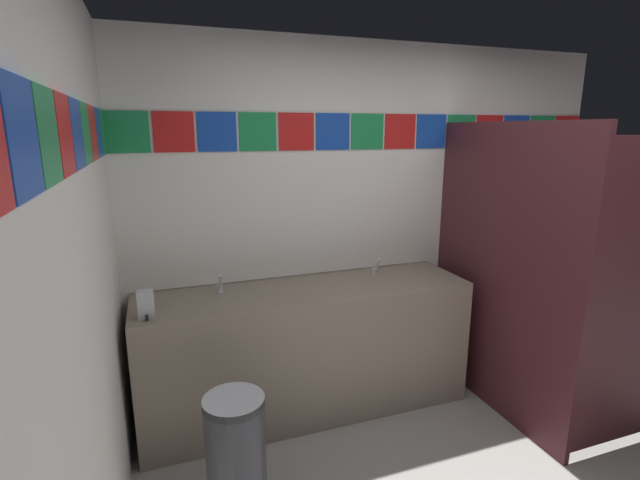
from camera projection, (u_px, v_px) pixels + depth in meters
wall_back at (379, 217)px, 3.54m from camera, size 3.70×0.09×2.52m
wall_side at (60, 364)px, 1.32m from camera, size 0.09×3.41×2.52m
vanity_counter at (307, 348)px, 3.20m from camera, size 2.22×0.59×0.89m
faucet_left at (220, 286)px, 2.98m from camera, size 0.04×0.10×0.14m
faucet_right at (376, 269)px, 3.35m from camera, size 0.04×0.10×0.14m
soap_dispenser at (146, 305)px, 2.58m from camera, size 0.09×0.09×0.16m
stall_divider at (549, 281)px, 2.95m from camera, size 0.92×1.38×1.97m
toilet at (530, 341)px, 3.63m from camera, size 0.39×0.49×0.74m
trash_bin at (236, 454)px, 2.36m from camera, size 0.31×0.31×0.63m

